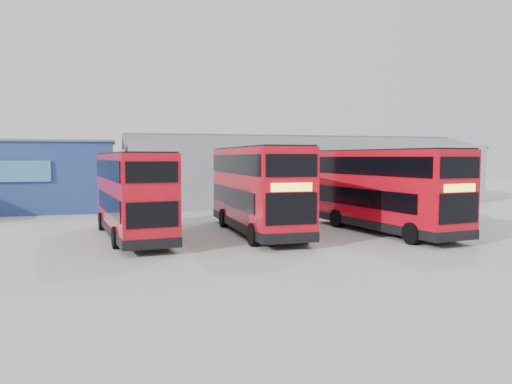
# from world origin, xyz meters

# --- Properties ---
(ground_plane) EXTENTS (120.00, 120.00, 0.00)m
(ground_plane) POSITION_xyz_m (0.00, 0.00, 0.00)
(ground_plane) COLOR #A3A29D
(ground_plane) RESTS_ON ground
(office_block) EXTENTS (12.30, 8.32, 5.12)m
(office_block) POSITION_xyz_m (-14.00, 17.99, 2.58)
(office_block) COLOR navy
(office_block) RESTS_ON ground
(maintenance_shed) EXTENTS (30.50, 12.00, 5.89)m
(maintenance_shed) POSITION_xyz_m (8.00, 20.00, 2.60)
(maintenance_shed) COLOR #969BA3
(maintenance_shed) RESTS_ON ground
(double_decker_left) EXTENTS (3.53, 10.01, 4.15)m
(double_decker_left) POSITION_xyz_m (-7.11, 2.61, 2.07)
(double_decker_left) COLOR red
(double_decker_left) RESTS_ON ground
(double_decker_centre) EXTENTS (2.71, 10.54, 4.45)m
(double_decker_centre) POSITION_xyz_m (-0.89, 2.61, 2.21)
(double_decker_centre) COLOR red
(double_decker_centre) RESTS_ON ground
(double_decker_right) EXTENTS (3.85, 10.46, 4.33)m
(double_decker_right) POSITION_xyz_m (5.53, 1.07, 2.15)
(double_decker_right) COLOR red
(double_decker_right) RESTS_ON ground
(single_decker_blue) EXTENTS (2.59, 10.53, 2.85)m
(single_decker_blue) POSITION_xyz_m (9.53, 7.92, 1.41)
(single_decker_blue) COLOR #0D173B
(single_decker_blue) RESTS_ON ground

